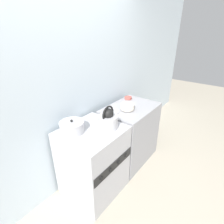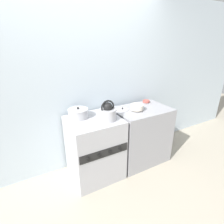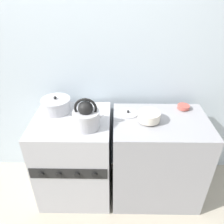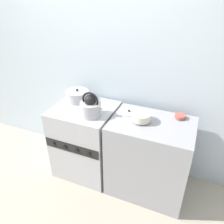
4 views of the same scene
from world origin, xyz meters
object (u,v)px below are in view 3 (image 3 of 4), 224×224
Objects in this scene: kettle at (86,117)px; loose_pot_lid at (128,113)px; stove at (75,157)px; small_ceramic_bowl at (183,107)px; cooking_pot at (56,105)px; enamel_bowl at (149,116)px.

kettle is 1.46× the size of loose_pot_lid.
small_ceramic_bowl reaches higher than stove.
stove is 0.57m from kettle.
loose_pot_lid is at bearing 10.14° from stove.
stove is at bearing -42.18° from cooking_pot.
stove is at bearing -169.86° from loose_pot_lid.
cooking_pot is at bearing -177.96° from small_ceramic_bowl.
small_ceramic_bowl is 0.61× the size of loose_pot_lid.
loose_pot_lid is at bearing 144.09° from enamel_bowl.
cooking_pot reaches higher than enamel_bowl.
cooking_pot is 0.66m from loose_pot_lid.
small_ceramic_bowl is (0.87, 0.29, -0.07)m from kettle.
small_ceramic_bowl is (1.02, 0.18, 0.47)m from stove.
cooking_pot is 2.39× the size of small_ceramic_bowl.
kettle reaches higher than small_ceramic_bowl.
small_ceramic_bowl reaches higher than loose_pot_lid.
kettle is 0.92m from small_ceramic_bowl.
enamel_bowl is (0.82, -0.17, -0.00)m from cooking_pot.
kettle is at bearing -171.21° from enamel_bowl.
kettle is 0.52m from enamel_bowl.
cooking_pot is (-0.31, 0.25, -0.04)m from kettle.
kettle is 1.01× the size of cooking_pot.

